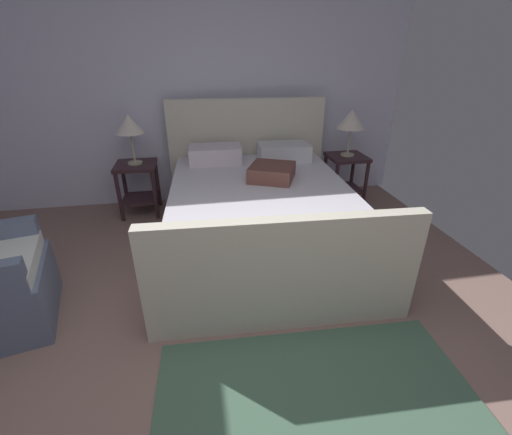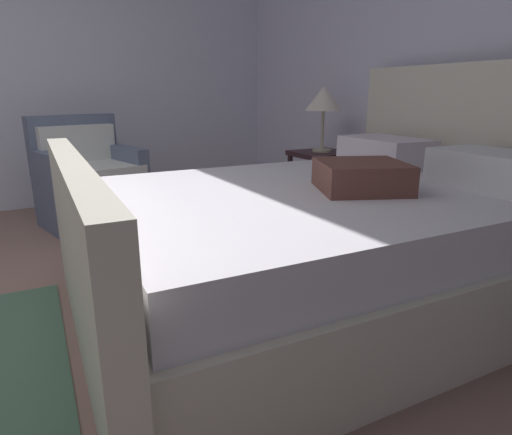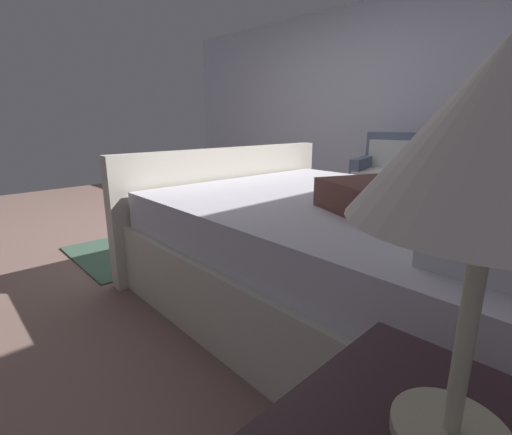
% 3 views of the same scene
% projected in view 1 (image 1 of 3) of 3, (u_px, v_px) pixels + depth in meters
% --- Properties ---
extents(wall_back, '(5.03, 0.12, 2.51)m').
position_uv_depth(wall_back, '(197.00, 96.00, 4.02)').
color(wall_back, silver).
rests_on(wall_back, ground).
extents(bed, '(1.93, 2.43, 1.25)m').
position_uv_depth(bed, '(259.00, 210.00, 3.32)').
color(bed, beige).
rests_on(bed, ground).
extents(nightstand_right, '(0.44, 0.44, 0.60)m').
position_uv_depth(nightstand_right, '(345.00, 171.00, 4.21)').
color(nightstand_right, '#372126').
rests_on(nightstand_right, ground).
extents(table_lamp_right, '(0.33, 0.33, 0.53)m').
position_uv_depth(table_lamp_right, '(351.00, 120.00, 3.94)').
color(table_lamp_right, '#B7B293').
rests_on(table_lamp_right, nightstand_right).
extents(nightstand_left, '(0.44, 0.44, 0.60)m').
position_uv_depth(nightstand_left, '(138.00, 180.00, 3.92)').
color(nightstand_left, '#372126').
rests_on(nightstand_left, ground).
extents(table_lamp_left, '(0.30, 0.30, 0.54)m').
position_uv_depth(table_lamp_left, '(129.00, 125.00, 3.65)').
color(table_lamp_left, '#B7B293').
rests_on(table_lamp_left, nightstand_left).
extents(area_rug, '(1.83, 1.02, 0.01)m').
position_uv_depth(area_rug, '(316.00, 395.00, 1.93)').
color(area_rug, '#43634E').
rests_on(area_rug, ground).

